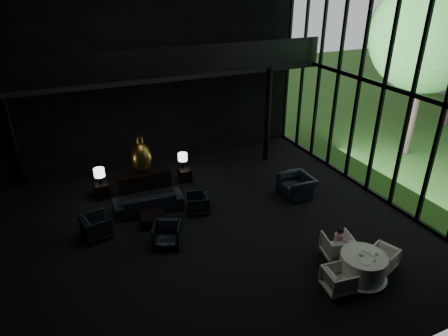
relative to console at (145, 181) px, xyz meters
name	(u,v)px	position (x,y,z in m)	size (l,w,h in m)	color
floor	(195,232)	(0.74, -3.50, -0.32)	(14.00, 12.00, 0.02)	black
wall_back	(140,69)	(0.74, 2.50, 3.68)	(14.00, 0.04, 8.00)	black
wall_front	(325,225)	(0.74, -9.50, 3.68)	(14.00, 0.04, 8.00)	black
curtain_wall	(384,86)	(7.69, -3.50, 3.68)	(0.20, 12.00, 8.00)	black
mezzanine_back	(171,72)	(1.74, 1.50, 3.68)	(12.00, 2.00, 0.25)	black
railing_back	(179,61)	(1.74, 0.50, 4.28)	(12.00, 0.06, 1.00)	black
column_nw	(12,137)	(-4.26, 2.20, 1.68)	(0.24, 0.24, 4.00)	black
column_ne	(268,116)	(5.54, 0.50, 1.68)	(0.24, 0.24, 4.00)	black
tree_near	(430,34)	(11.74, -1.50, 4.92)	(4.80, 4.80, 7.65)	#382D23
console	(145,181)	(0.00, 0.00, 0.00)	(1.98, 0.45, 0.63)	black
bronze_urn	(141,157)	(0.00, 0.22, 0.92)	(0.76, 0.76, 1.41)	brown
side_table_left	(102,190)	(-1.60, 0.00, -0.04)	(0.50, 0.50, 0.54)	black
table_lamp_left	(99,173)	(-1.60, -0.05, 0.69)	(0.38, 0.38, 0.64)	black
side_table_right	(185,175)	(1.60, -0.03, -0.07)	(0.45, 0.45, 0.50)	black
table_lamp_right	(183,158)	(1.60, 0.15, 0.62)	(0.37, 0.37, 0.61)	black
sofa	(148,197)	(-0.26, -1.59, 0.19)	(2.59, 0.76, 1.01)	black
lounge_armchair_west	(96,225)	(-2.13, -2.48, 0.12)	(0.84, 0.78, 0.86)	black
lounge_armchair_east	(198,203)	(1.26, -2.40, 0.04)	(0.69, 0.65, 0.71)	black
lounge_armchair_south	(167,233)	(-0.25, -3.78, 0.11)	(0.84, 0.78, 0.86)	black
window_armchair	(297,181)	(4.98, -2.79, 0.27)	(1.35, 0.88, 1.18)	black
coffee_table	(153,219)	(-0.35, -2.48, -0.14)	(0.80, 0.80, 0.35)	black
dining_table	(362,268)	(4.09, -7.31, 0.01)	(1.37, 1.37, 0.75)	white
dining_chair_north	(338,245)	(4.07, -6.30, 0.10)	(0.81, 0.76, 0.83)	#B7B1A7
dining_chair_east	(383,258)	(4.93, -7.20, -0.01)	(0.59, 0.56, 0.61)	beige
dining_chair_west	(339,280)	(3.22, -7.43, 0.04)	(0.68, 0.64, 0.70)	beige
child	(339,237)	(4.03, -6.37, 0.42)	(0.27, 0.27, 0.58)	#D690B8
plate_a	(365,262)	(3.92, -7.52, 0.44)	(0.25, 0.25, 0.02)	white
plate_b	(367,250)	(4.32, -7.15, 0.44)	(0.23, 0.23, 0.02)	white
saucer	(373,254)	(4.32, -7.35, 0.44)	(0.16, 0.16, 0.01)	white
coffee_cup	(377,253)	(4.41, -7.41, 0.48)	(0.08, 0.08, 0.06)	white
cereal_bowl	(361,254)	(4.02, -7.25, 0.47)	(0.14, 0.14, 0.07)	white
cream_pot	(375,260)	(4.17, -7.59, 0.47)	(0.05, 0.05, 0.06)	#99999E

